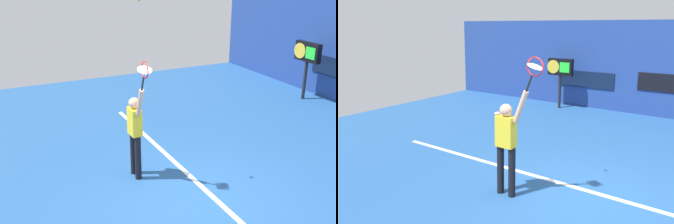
{
  "view_description": "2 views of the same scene",
  "coord_description": "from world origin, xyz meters",
  "views": [
    {
      "loc": [
        5.82,
        -3.31,
        4.14
      ],
      "look_at": [
        -1.33,
        0.15,
        1.25
      ],
      "focal_mm": 44.13,
      "sensor_mm": 36.0,
      "label": 1
    },
    {
      "loc": [
        2.16,
        -5.35,
        3.0
      ],
      "look_at": [
        -1.37,
        -0.46,
        1.5
      ],
      "focal_mm": 37.42,
      "sensor_mm": 36.0,
      "label": 2
    }
  ],
  "objects": [
    {
      "name": "tennis_racket",
      "position": [
        -0.71,
        -0.61,
        2.34
      ],
      "size": [
        0.41,
        0.27,
        0.62
      ],
      "color": "black"
    },
    {
      "name": "sponsor_banner_portside",
      "position": [
        -3.0,
        6.83,
        1.04
      ],
      "size": [
        2.2,
        0.03,
        0.6
      ],
      "primitive_type": "cube",
      "color": "#0C1933"
    },
    {
      "name": "sponsor_banner_center",
      "position": [
        0.0,
        6.83,
        1.16
      ],
      "size": [
        2.2,
        0.03,
        0.6
      ],
      "primitive_type": "cube",
      "color": "black"
    },
    {
      "name": "scoreboard_clock",
      "position": [
        -3.67,
        6.11,
        1.44
      ],
      "size": [
        0.96,
        0.2,
        1.83
      ],
      "color": "black",
      "rests_on": "ground_plane"
    },
    {
      "name": "court_baseline",
      "position": [
        0.0,
        0.37,
        0.01
      ],
      "size": [
        10.0,
        0.1,
        0.01
      ],
      "primitive_type": "cube",
      "color": "white",
      "rests_on": "ground_plane"
    },
    {
      "name": "ground_plane",
      "position": [
        0.0,
        0.0,
        0.0
      ],
      "size": [
        18.0,
        18.0,
        0.0
      ],
      "primitive_type": "plane",
      "color": "#23518C"
    },
    {
      "name": "tennis_player",
      "position": [
        -1.25,
        -0.61,
        1.01
      ],
      "size": [
        0.69,
        0.31,
        1.97
      ],
      "color": "black",
      "rests_on": "ground_plane"
    }
  ]
}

